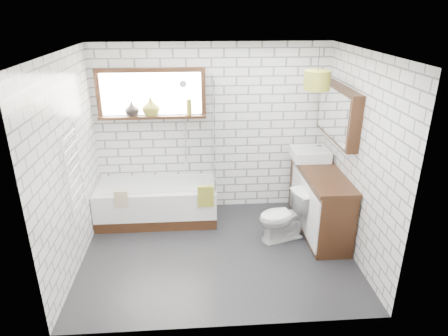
{
  "coord_description": "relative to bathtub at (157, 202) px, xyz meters",
  "views": [
    {
      "loc": [
        -0.24,
        -4.36,
        2.96
      ],
      "look_at": [
        0.1,
        0.25,
        1.07
      ],
      "focal_mm": 32.0,
      "sensor_mm": 36.0,
      "label": 1
    }
  ],
  "objects": [
    {
      "name": "floor",
      "position": [
        0.84,
        -0.92,
        -0.28
      ],
      "size": [
        3.4,
        2.6,
        0.01
      ],
      "primitive_type": "cube",
      "color": "black",
      "rests_on": "ground"
    },
    {
      "name": "ceiling",
      "position": [
        0.84,
        -0.92,
        2.23
      ],
      "size": [
        3.4,
        2.6,
        0.01
      ],
      "primitive_type": "cube",
      "color": "white",
      "rests_on": "ground"
    },
    {
      "name": "wall_back",
      "position": [
        0.84,
        0.38,
        0.97
      ],
      "size": [
        3.4,
        0.01,
        2.5
      ],
      "primitive_type": "cube",
      "color": "white",
      "rests_on": "ground"
    },
    {
      "name": "wall_front",
      "position": [
        0.84,
        -2.23,
        0.97
      ],
      "size": [
        3.4,
        0.01,
        2.5
      ],
      "primitive_type": "cube",
      "color": "white",
      "rests_on": "ground"
    },
    {
      "name": "wall_left",
      "position": [
        -0.87,
        -0.92,
        0.97
      ],
      "size": [
        0.01,
        2.6,
        2.5
      ],
      "primitive_type": "cube",
      "color": "white",
      "rests_on": "ground"
    },
    {
      "name": "wall_right",
      "position": [
        2.54,
        -0.92,
        0.97
      ],
      "size": [
        0.01,
        2.6,
        2.5
      ],
      "primitive_type": "cube",
      "color": "white",
      "rests_on": "ground"
    },
    {
      "name": "window",
      "position": [
        -0.01,
        0.34,
        1.52
      ],
      "size": [
        1.52,
        0.16,
        0.68
      ],
      "primitive_type": "cube",
      "color": "black",
      "rests_on": "wall_back"
    },
    {
      "name": "towel_radiator",
      "position": [
        -0.82,
        -0.92,
        0.92
      ],
      "size": [
        0.06,
        0.52,
        1.0
      ],
      "primitive_type": "cube",
      "color": "white",
      "rests_on": "wall_left"
    },
    {
      "name": "mirror_cabinet",
      "position": [
        2.46,
        -0.32,
        1.37
      ],
      "size": [
        0.16,
        1.2,
        0.7
      ],
      "primitive_type": "cube",
      "color": "black",
      "rests_on": "wall_right"
    },
    {
      "name": "shower_riser",
      "position": [
        0.44,
        0.34,
        1.07
      ],
      "size": [
        0.02,
        0.02,
        1.3
      ],
      "primitive_type": "cylinder",
      "color": "silver",
      "rests_on": "wall_back"
    },
    {
      "name": "bathtub",
      "position": [
        0.0,
        0.0,
        0.0
      ],
      "size": [
        1.71,
        0.75,
        0.55
      ],
      "primitive_type": "cube",
      "color": "white",
      "rests_on": "floor"
    },
    {
      "name": "shower_screen",
      "position": [
        0.83,
        0.0,
        1.03
      ],
      "size": [
        0.02,
        0.72,
        1.5
      ],
      "primitive_type": "cube",
      "color": "white",
      "rests_on": "bathtub"
    },
    {
      "name": "towel_green",
      "position": [
        0.7,
        -0.38,
        0.26
      ],
      "size": [
        0.22,
        0.06,
        0.3
      ],
      "primitive_type": "cube",
      "color": "olive",
      "rests_on": "bathtub"
    },
    {
      "name": "towel_beige",
      "position": [
        -0.44,
        -0.38,
        0.26
      ],
      "size": [
        0.18,
        0.05,
        0.23
      ],
      "primitive_type": "cube",
      "color": "#BFB385",
      "rests_on": "bathtub"
    },
    {
      "name": "vanity",
      "position": [
        2.28,
        -0.43,
        0.17
      ],
      "size": [
        0.51,
        1.57,
        0.9
      ],
      "primitive_type": "cube",
      "color": "black",
      "rests_on": "floor"
    },
    {
      "name": "basin",
      "position": [
        2.22,
        -0.01,
        0.7
      ],
      "size": [
        0.51,
        0.45,
        0.15
      ],
      "primitive_type": "cube",
      "color": "white",
      "rests_on": "vanity"
    },
    {
      "name": "tap",
      "position": [
        2.38,
        -0.01,
        0.75
      ],
      "size": [
        0.03,
        0.03,
        0.14
      ],
      "primitive_type": "cylinder",
      "rotation": [
        0.0,
        0.0,
        0.05
      ],
      "color": "silver",
      "rests_on": "vanity"
    },
    {
      "name": "toilet",
      "position": [
        1.73,
        -0.67,
        0.06
      ],
      "size": [
        0.56,
        0.75,
        0.68
      ],
      "primitive_type": "imported",
      "rotation": [
        0.0,
        0.0,
        -1.28
      ],
      "color": "white",
      "rests_on": "floor"
    },
    {
      "name": "vase_olive",
      "position": [
        -0.03,
        0.31,
        1.33
      ],
      "size": [
        0.32,
        0.32,
        0.26
      ],
      "primitive_type": "imported",
      "rotation": [
        0.0,
        0.0,
        0.39
      ],
      "color": "olive",
      "rests_on": "window"
    },
    {
      "name": "vase_dark",
      "position": [
        -0.3,
        0.31,
        1.31
      ],
      "size": [
        0.24,
        0.24,
        0.21
      ],
      "primitive_type": "imported",
      "rotation": [
        0.0,
        0.0,
        -0.23
      ],
      "color": "black",
      "rests_on": "window"
    },
    {
      "name": "bottle",
      "position": [
        0.51,
        0.31,
        1.32
      ],
      "size": [
        0.09,
        0.09,
        0.22
      ],
      "primitive_type": "cylinder",
      "rotation": [
        0.0,
        0.0,
        0.29
      ],
      "color": "olive",
      "rests_on": "window"
    },
    {
      "name": "pendant",
      "position": [
        2.1,
        -0.43,
        1.82
      ],
      "size": [
        0.32,
        0.32,
        0.24
      ],
      "primitive_type": "cylinder",
      "color": "olive",
      "rests_on": "ceiling"
    }
  ]
}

